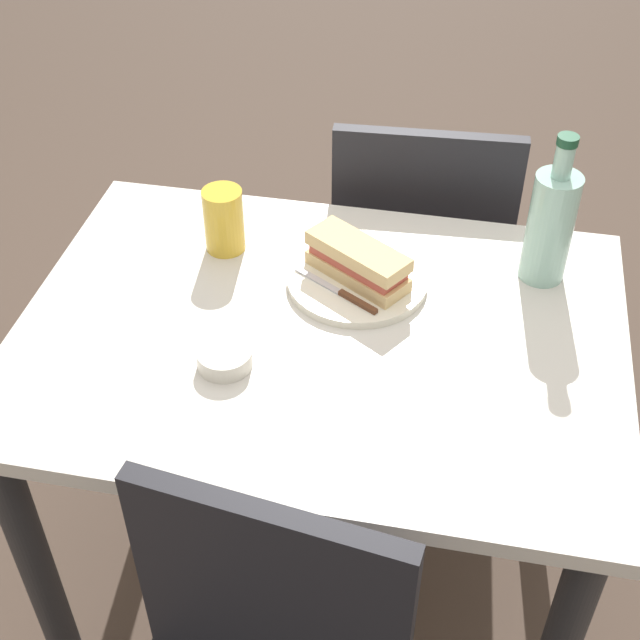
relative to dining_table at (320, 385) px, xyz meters
The scene contains 9 objects.
ground_plane 0.61m from the dining_table, ahead, with size 8.00×8.00×0.00m, color #47382D.
dining_table is the anchor object (origin of this frame).
chair_near 0.59m from the dining_table, 102.15° to the right, with size 0.42×0.42×0.86m.
plate_near 0.20m from the dining_table, 107.20° to the right, with size 0.25×0.25×0.01m, color silver.
baguette_sandwich_near 0.23m from the dining_table, 107.20° to the right, with size 0.20×0.16×0.07m.
knife_near 0.17m from the dining_table, 104.38° to the right, with size 0.16×0.10×0.01m.
water_bottle 0.48m from the dining_table, 148.52° to the right, with size 0.08×0.08×0.28m.
beer_glass 0.35m from the dining_table, 41.55° to the right, with size 0.07×0.07×0.12m, color gold.
olive_bowl 0.23m from the dining_table, 40.64° to the left, with size 0.09×0.09×0.03m, color silver.
Camera 1 is at (-0.21, 1.07, 1.71)m, focal length 49.65 mm.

